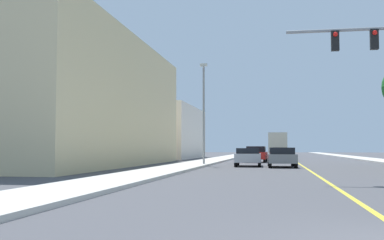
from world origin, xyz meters
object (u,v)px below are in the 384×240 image
Objects in this scene: car_silver at (248,157)px; car_black at (280,153)px; car_red at (256,154)px; car_gray at (282,157)px; street_lamp at (204,108)px; delivery_truck at (278,145)px.

car_black is (2.57, 20.46, 0.02)m from car_silver.
car_red is 1.03× the size of car_black.
car_black is (0.11, 21.65, 0.01)m from car_gray.
street_lamp is 1.92× the size of car_black.
street_lamp is 7.28m from car_gray.
car_gray is 2.74m from car_silver.
street_lamp reaches higher than delivery_truck.
delivery_truck is (2.45, 29.18, 1.04)m from car_silver.
street_lamp is 20.94m from car_black.
car_gray is 1.12× the size of car_black.
street_lamp is 10.46m from car_red.
delivery_truck is at bearing 88.47° from car_gray.
car_gray is 0.53× the size of delivery_truck.
car_black reaches higher than car_gray.
street_lamp is 1.85× the size of car_red.
car_red is 19.51m from delivery_truck.
street_lamp reaches higher than car_gray.
street_lamp is at bearing 160.12° from car_gray.
delivery_truck is (-0.13, 8.72, 1.02)m from car_black.
car_red reaches higher than car_gray.
car_red is 10.89m from car_black.
car_silver is at bearing -89.48° from car_red.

